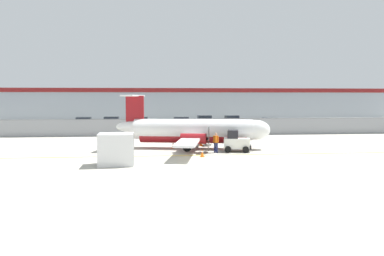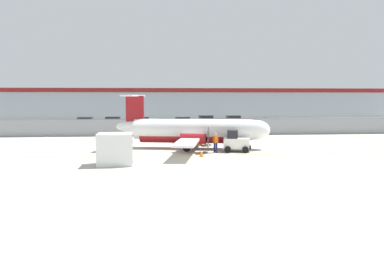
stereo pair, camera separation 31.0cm
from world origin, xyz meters
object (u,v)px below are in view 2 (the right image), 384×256
commuter_airplane (196,131)px  traffic_cone_near_left (202,153)px  parked_car_2 (141,122)px  traffic_cone_far_right (201,143)px  parked_car_0 (86,122)px  parked_car_3 (182,122)px  ground_crew_worker (216,142)px  traffic_cone_near_right (119,145)px  parked_car_5 (234,120)px  cargo_container (115,149)px  traffic_cone_far_left (173,145)px  parked_car_1 (114,122)px  baggage_tug (236,142)px  parked_car_4 (205,120)px  parked_car_6 (272,123)px

commuter_airplane → traffic_cone_near_left: commuter_airplane is taller
parked_car_2 → traffic_cone_near_left: bearing=102.6°
traffic_cone_far_right → parked_car_0: (-15.19, 22.66, 0.58)m
parked_car_2 → parked_car_3: same height
ground_crew_worker → traffic_cone_near_right: bearing=111.0°
traffic_cone_near_right → parked_car_5: size_ratio=0.15×
cargo_container → traffic_cone_far_left: 9.31m
traffic_cone_near_right → cargo_container: bearing=-85.8°
traffic_cone_far_left → cargo_container: bearing=-118.0°
traffic_cone_near_right → parked_car_3: size_ratio=0.15×
parked_car_0 → cargo_container: bearing=-79.3°
parked_car_1 → parked_car_2: size_ratio=1.00×
traffic_cone_near_right → baggage_tug: bearing=-15.7°
traffic_cone_near_left → parked_car_5: bearing=74.1°
parked_car_0 → ground_crew_worker: bearing=-63.1°
traffic_cone_far_left → parked_car_2: size_ratio=0.15×
baggage_tug → parked_car_1: size_ratio=0.59×
commuter_airplane → traffic_cone_near_left: 5.24m
parked_car_0 → parked_car_5: same height
commuter_airplane → traffic_cone_far_left: bearing=-175.2°
traffic_cone_near_right → parked_car_0: (-7.44, 24.05, 0.58)m
baggage_tug → traffic_cone_far_left: (-5.31, 2.79, -0.54)m
parked_car_1 → parked_car_4: 15.06m
traffic_cone_far_right → cargo_container: bearing=-126.4°
traffic_cone_near_left → baggage_tug: bearing=37.7°
traffic_cone_near_right → parked_car_6: parked_car_6 is taller
cargo_container → traffic_cone_far_right: 12.05m
ground_crew_worker → parked_car_0: same height
commuter_airplane → traffic_cone_far_left: (-2.08, 0.24, -1.29)m
traffic_cone_far_left → parked_car_2: bearing=99.6°
traffic_cone_far_left → parked_car_6: 25.01m
commuter_airplane → parked_car_0: size_ratio=3.73×
parked_car_4 → parked_car_5: (4.79, -0.49, 0.00)m
parked_car_4 → parked_car_2: bearing=16.7°
parked_car_1 → parked_car_4: (14.81, 2.70, 0.00)m
parked_car_0 → parked_car_2: (8.40, -0.40, 0.00)m
ground_crew_worker → parked_car_4: (3.01, 30.86, -0.06)m
traffic_cone_near_right → parked_car_5: 31.65m
ground_crew_worker → traffic_cone_near_left: 2.71m
baggage_tug → parked_car_3: bearing=108.6°
parked_car_1 → parked_car_5: (19.61, 2.20, 0.00)m
ground_crew_worker → parked_car_2: size_ratio=0.40×
baggage_tug → cargo_container: cargo_container is taller
baggage_tug → parked_car_3: size_ratio=0.59×
parked_car_4 → parked_car_1: bearing=6.2°
parked_car_5 → parked_car_4: bearing=172.9°
commuter_airplane → parked_car_5: commuter_airplane is taller
cargo_container → parked_car_0: cargo_container is taller
ground_crew_worker → parked_car_3: (-1.25, 26.22, -0.06)m
ground_crew_worker → parked_car_6: size_ratio=0.40×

